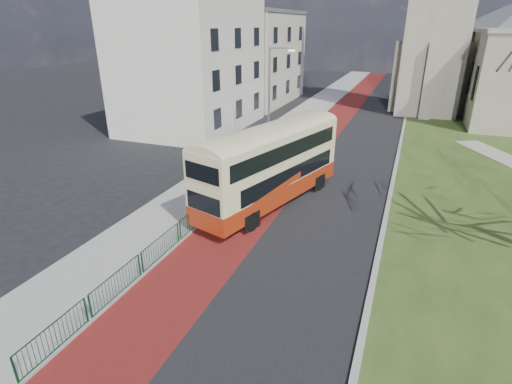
% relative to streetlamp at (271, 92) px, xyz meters
% --- Properties ---
extents(ground, '(160.00, 160.00, 0.00)m').
position_rel_streetlamp_xyz_m(ground, '(4.35, -18.00, -4.59)').
color(ground, black).
rests_on(ground, ground).
extents(road_carriageway, '(9.00, 120.00, 0.01)m').
position_rel_streetlamp_xyz_m(road_carriageway, '(5.85, 2.00, -4.59)').
color(road_carriageway, black).
rests_on(road_carriageway, ground).
extents(bus_lane, '(3.40, 120.00, 0.01)m').
position_rel_streetlamp_xyz_m(bus_lane, '(3.15, 2.00, -4.59)').
color(bus_lane, '#591414').
rests_on(bus_lane, ground).
extents(pavement_west, '(4.00, 120.00, 0.12)m').
position_rel_streetlamp_xyz_m(pavement_west, '(-0.65, 2.00, -4.53)').
color(pavement_west, gray).
rests_on(pavement_west, ground).
extents(kerb_west, '(0.25, 120.00, 0.13)m').
position_rel_streetlamp_xyz_m(kerb_west, '(1.35, 2.00, -4.53)').
color(kerb_west, '#999993').
rests_on(kerb_west, ground).
extents(kerb_east, '(0.25, 80.00, 0.13)m').
position_rel_streetlamp_xyz_m(kerb_east, '(10.45, 4.00, -4.53)').
color(kerb_east, '#999993').
rests_on(kerb_east, ground).
extents(pedestrian_railing, '(0.07, 24.00, 1.12)m').
position_rel_streetlamp_xyz_m(pedestrian_railing, '(1.40, -14.00, -4.04)').
color(pedestrian_railing, '#0D3D1E').
rests_on(pedestrian_railing, ground).
extents(street_block_near, '(10.30, 14.30, 13.00)m').
position_rel_streetlamp_xyz_m(street_block_near, '(-9.65, 4.00, 1.92)').
color(street_block_near, beige).
rests_on(street_block_near, ground).
extents(street_block_far, '(10.30, 16.30, 11.50)m').
position_rel_streetlamp_xyz_m(street_block_far, '(-9.65, 20.00, 1.17)').
color(street_block_far, '#BAB29D').
rests_on(street_block_far, ground).
extents(streetlamp, '(2.13, 0.18, 8.00)m').
position_rel_streetlamp_xyz_m(streetlamp, '(0.00, 0.00, 0.00)').
color(streetlamp, gray).
rests_on(streetlamp, pavement_west).
extents(bus, '(5.46, 11.02, 4.50)m').
position_rel_streetlamp_xyz_m(bus, '(3.97, -11.28, -2.03)').
color(bus, maroon).
rests_on(bus, ground).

